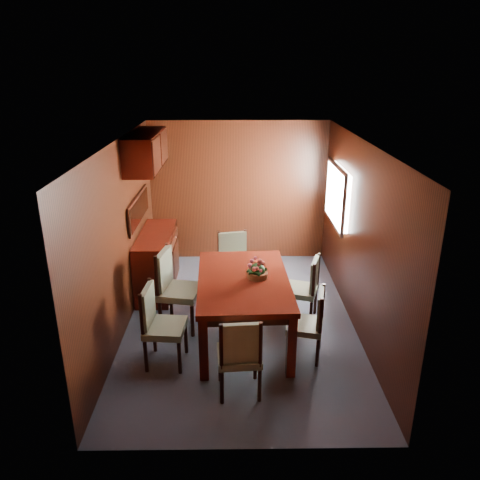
{
  "coord_description": "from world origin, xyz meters",
  "views": [
    {
      "loc": [
        -0.08,
        -5.53,
        3.27
      ],
      "look_at": [
        0.0,
        0.32,
        1.05
      ],
      "focal_mm": 35.0,
      "sensor_mm": 36.0,
      "label": 1
    }
  ],
  "objects_px": {
    "flower_centerpiece": "(258,268)",
    "dining_table": "(243,287)",
    "sideboard": "(157,261)",
    "chair_head": "(240,353)",
    "chair_left_near": "(158,321)",
    "chair_right_near": "(311,320)"
  },
  "relations": [
    {
      "from": "sideboard",
      "to": "dining_table",
      "type": "relative_size",
      "value": 0.78
    },
    {
      "from": "sideboard",
      "to": "chair_right_near",
      "type": "relative_size",
      "value": 1.6
    },
    {
      "from": "sideboard",
      "to": "dining_table",
      "type": "height_order",
      "value": "sideboard"
    },
    {
      "from": "chair_right_near",
      "to": "flower_centerpiece",
      "type": "distance_m",
      "value": 0.88
    },
    {
      "from": "sideboard",
      "to": "dining_table",
      "type": "distance_m",
      "value": 1.91
    },
    {
      "from": "chair_left_near",
      "to": "flower_centerpiece",
      "type": "relative_size",
      "value": 3.7
    },
    {
      "from": "sideboard",
      "to": "flower_centerpiece",
      "type": "bearing_deg",
      "value": -43.38
    },
    {
      "from": "chair_left_near",
      "to": "chair_head",
      "type": "bearing_deg",
      "value": 61.39
    },
    {
      "from": "chair_right_near",
      "to": "flower_centerpiece",
      "type": "bearing_deg",
      "value": 66.73
    },
    {
      "from": "flower_centerpiece",
      "to": "chair_head",
      "type": "bearing_deg",
      "value": -101.47
    },
    {
      "from": "sideboard",
      "to": "chair_left_near",
      "type": "relative_size",
      "value": 1.44
    },
    {
      "from": "dining_table",
      "to": "chair_right_near",
      "type": "xyz_separation_m",
      "value": [
        0.77,
        -0.42,
        -0.22
      ]
    },
    {
      "from": "flower_centerpiece",
      "to": "chair_right_near",
      "type": "bearing_deg",
      "value": -36.58
    },
    {
      "from": "chair_head",
      "to": "dining_table",
      "type": "bearing_deg",
      "value": 82.59
    },
    {
      "from": "sideboard",
      "to": "chair_head",
      "type": "relative_size",
      "value": 1.5
    },
    {
      "from": "chair_head",
      "to": "flower_centerpiece",
      "type": "bearing_deg",
      "value": 74.13
    },
    {
      "from": "flower_centerpiece",
      "to": "sideboard",
      "type": "bearing_deg",
      "value": 136.62
    },
    {
      "from": "chair_left_near",
      "to": "sideboard",
      "type": "bearing_deg",
      "value": -165.98
    },
    {
      "from": "sideboard",
      "to": "dining_table",
      "type": "bearing_deg",
      "value": -47.52
    },
    {
      "from": "flower_centerpiece",
      "to": "dining_table",
      "type": "bearing_deg",
      "value": -171.47
    },
    {
      "from": "dining_table",
      "to": "chair_head",
      "type": "xyz_separation_m",
      "value": [
        -0.06,
        -1.11,
        -0.19
      ]
    },
    {
      "from": "chair_left_near",
      "to": "flower_centerpiece",
      "type": "distance_m",
      "value": 1.33
    }
  ]
}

